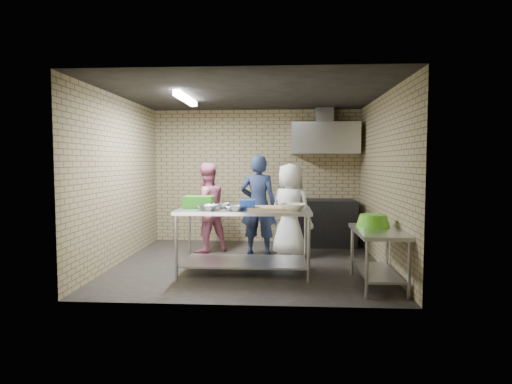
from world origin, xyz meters
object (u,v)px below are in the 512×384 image
prep_table (245,241)px  blue_tub (247,205)px  bottle_green (346,143)px  woman_pink (206,208)px  stove (324,223)px  green_crate (199,202)px  green_basin (373,221)px  side_counter (378,258)px  bottle_red (326,142)px  woman_white (290,210)px  man_navy (258,205)px

prep_table → blue_tub: blue_tub is taller
bottle_green → woman_pink: 3.07m
bottle_green → woman_pink: bottle_green is taller
stove → green_crate: (-2.07, -2.12, 0.60)m
green_crate → green_basin: size_ratio=0.93×
woman_pink → side_counter: bearing=108.7°
green_basin → prep_table: bearing=171.9°
side_counter → blue_tub: size_ratio=5.62×
green_basin → bottle_green: size_ratio=3.07×
stove → blue_tub: size_ratio=5.62×
side_counter → bottle_red: 3.44m
side_counter → bottle_red: size_ratio=6.67×
bottle_green → woman_white: size_ratio=0.09×
blue_tub → bottle_green: 3.28m
blue_tub → woman_pink: bearing=118.9°
blue_tub → man_navy: man_navy is taller
bottle_red → bottle_green: bottle_red is taller
green_crate → woman_pink: 1.40m
green_crate → woman_white: (1.39, 1.08, -0.24)m
man_navy → green_basin: bearing=143.5°
blue_tub → man_navy: size_ratio=0.12×
green_basin → bottle_red: (-0.38, 2.74, 1.19)m
green_basin → woman_white: bearing=127.4°
woman_pink → prep_table: bearing=84.8°
green_crate → man_navy: 1.47m
woman_pink → green_crate: bearing=61.2°
prep_table → side_counter: bearing=-15.6°
side_counter → man_navy: man_navy is taller
woman_white → bottle_red: bearing=-89.0°
man_navy → bottle_red: bearing=-131.3°
bottle_green → side_counter: bearing=-90.0°
stove → blue_tub: 2.75m
blue_tub → stove: bearing=60.6°
prep_table → woman_white: (0.69, 1.20, 0.33)m
bottle_red → bottle_green: bearing=0.0°
stove → green_crate: green_crate is taller
blue_tub → bottle_red: 3.09m
side_counter → woman_pink: (-2.65, 2.00, 0.44)m
man_navy → side_counter: bearing=139.6°
bottle_red → woman_white: bearing=-119.6°
side_counter → green_crate: bearing=166.0°
side_counter → green_basin: bearing=94.6°
green_crate → woman_white: woman_white is taller
stove → woman_pink: 2.35m
stove → bottle_green: bearing=28.1°
stove → man_navy: size_ratio=0.68×
green_basin → green_crate: bearing=171.4°
green_crate → bottle_red: bottle_red is taller
side_counter → bottle_green: bearing=90.0°
bottle_green → woman_pink: (-2.65, -0.99, -1.20)m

